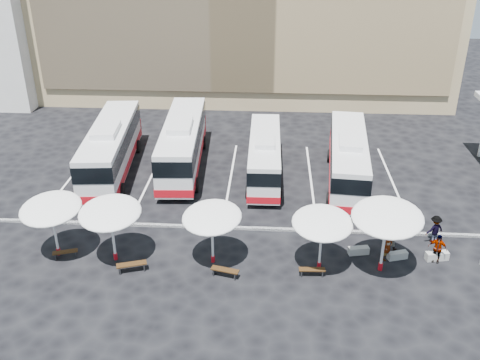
# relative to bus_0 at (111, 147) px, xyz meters

# --- Properties ---
(ground) EXTENTS (120.00, 120.00, 0.00)m
(ground) POSITION_rel_bus_0_xyz_m (9.06, -8.29, -2.06)
(ground) COLOR black
(ground) RESTS_ON ground
(curb_divider) EXTENTS (34.00, 0.25, 0.15)m
(curb_divider) POSITION_rel_bus_0_xyz_m (9.06, -7.79, -1.99)
(curb_divider) COLOR black
(curb_divider) RESTS_ON ground
(bay_lines) EXTENTS (24.15, 12.00, 0.01)m
(bay_lines) POSITION_rel_bus_0_xyz_m (9.06, -0.29, -2.06)
(bay_lines) COLOR white
(bay_lines) RESTS_ON ground
(bus_0) EXTENTS (3.86, 12.91, 4.03)m
(bus_0) POSITION_rel_bus_0_xyz_m (0.00, 0.00, 0.00)
(bus_0) COLOR silver
(bus_0) RESTS_ON ground
(bus_1) EXTENTS (3.45, 12.80, 4.02)m
(bus_1) POSITION_rel_bus_0_xyz_m (5.23, 1.24, -0.01)
(bus_1) COLOR silver
(bus_1) RESTS_ON ground
(bus_2) EXTENTS (2.59, 10.72, 3.39)m
(bus_2) POSITION_rel_bus_0_xyz_m (11.56, -0.04, -0.33)
(bus_2) COLOR silver
(bus_2) RESTS_ON ground
(bus_3) EXTENTS (3.61, 12.11, 3.79)m
(bus_3) POSITION_rel_bus_0_xyz_m (17.62, -0.61, -0.13)
(bus_3) COLOR silver
(bus_3) RESTS_ON ground
(sunshade_0) EXTENTS (3.75, 3.79, 3.59)m
(sunshade_0) POSITION_rel_bus_0_xyz_m (-0.15, -11.23, 0.99)
(sunshade_0) COLOR silver
(sunshade_0) RESTS_ON ground
(sunshade_1) EXTENTS (3.63, 3.68, 3.62)m
(sunshade_1) POSITION_rel_bus_0_xyz_m (3.29, -11.51, 1.01)
(sunshade_1) COLOR silver
(sunshade_1) RESTS_ON ground
(sunshade_2) EXTENTS (4.14, 4.17, 3.45)m
(sunshade_2) POSITION_rel_bus_0_xyz_m (8.90, -11.40, 0.87)
(sunshade_2) COLOR silver
(sunshade_2) RESTS_ON ground
(sunshade_3) EXTENTS (3.38, 3.42, 3.45)m
(sunshade_3) POSITION_rel_bus_0_xyz_m (14.87, -11.64, 0.87)
(sunshade_3) COLOR silver
(sunshade_3) RESTS_ON ground
(sunshade_4) EXTENTS (4.72, 4.75, 3.98)m
(sunshade_4) POSITION_rel_bus_0_xyz_m (18.26, -11.59, 1.32)
(sunshade_4) COLOR silver
(sunshade_4) RESTS_ON ground
(wood_bench_0) EXTENTS (1.43, 0.79, 0.43)m
(wood_bench_0) POSITION_rel_bus_0_xyz_m (0.38, -11.53, -1.73)
(wood_bench_0) COLOR black
(wood_bench_0) RESTS_ON ground
(wood_bench_1) EXTENTS (1.70, 0.93, 0.51)m
(wood_bench_1) POSITION_rel_bus_0_xyz_m (4.51, -12.58, -1.67)
(wood_bench_1) COLOR black
(wood_bench_1) RESTS_ON ground
(wood_bench_2) EXTENTS (1.60, 0.78, 0.47)m
(wood_bench_2) POSITION_rel_bus_0_xyz_m (9.70, -12.74, -1.70)
(wood_bench_2) COLOR black
(wood_bench_2) RESTS_ON ground
(wood_bench_3) EXTENTS (1.45, 0.44, 0.44)m
(wood_bench_3) POSITION_rel_bus_0_xyz_m (14.43, -12.37, -1.72)
(wood_bench_3) COLOR black
(wood_bench_3) RESTS_ON ground
(conc_bench_0) EXTENTS (1.25, 0.62, 0.45)m
(conc_bench_0) POSITION_rel_bus_0_xyz_m (17.27, -10.09, -1.84)
(conc_bench_0) COLOR gray
(conc_bench_0) RESTS_ON ground
(conc_bench_1) EXTENTS (1.22, 0.71, 0.43)m
(conc_bench_1) POSITION_rel_bus_0_xyz_m (19.43, -10.44, -1.84)
(conc_bench_1) COLOR gray
(conc_bench_1) RESTS_ON ground
(conc_bench_2) EXTENTS (1.35, 0.67, 0.49)m
(conc_bench_2) POSITION_rel_bus_0_xyz_m (21.67, -10.38, -1.82)
(conc_bench_2) COLOR gray
(conc_bench_2) RESTS_ON ground
(passenger_0) EXTENTS (0.77, 0.80, 1.86)m
(passenger_0) POSITION_rel_bus_0_xyz_m (18.77, -10.54, -1.13)
(passenger_0) COLOR black
(passenger_0) RESTS_ON ground
(passenger_1) EXTENTS (1.00, 0.89, 1.72)m
(passenger_1) POSITION_rel_bus_0_xyz_m (19.19, -9.45, -1.20)
(passenger_1) COLOR black
(passenger_1) RESTS_ON ground
(passenger_2) EXTENTS (1.12, 0.76, 1.77)m
(passenger_2) POSITION_rel_bus_0_xyz_m (21.53, -10.60, -1.18)
(passenger_2) COLOR black
(passenger_2) RESTS_ON ground
(passenger_3) EXTENTS (1.31, 1.04, 1.77)m
(passenger_3) POSITION_rel_bus_0_xyz_m (21.92, -8.52, -1.17)
(passenger_3) COLOR black
(passenger_3) RESTS_ON ground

